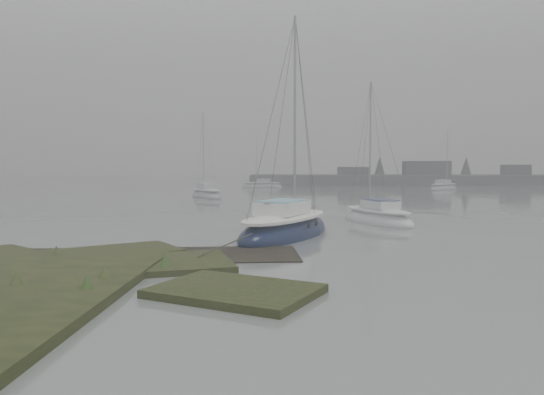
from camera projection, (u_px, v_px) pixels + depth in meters
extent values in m
plane|color=slate|center=(271.00, 200.00, 42.31)|extent=(160.00, 160.00, 0.00)
cube|color=#4C4F51|center=(468.00, 181.00, 73.16)|extent=(60.00, 8.00, 1.60)
cube|color=#424247|center=(353.00, 175.00, 72.74)|extent=(4.00, 3.00, 2.20)
cube|color=#424247|center=(426.00, 172.00, 72.32)|extent=(6.00, 3.00, 3.00)
cube|color=#424247|center=(515.00, 174.00, 71.87)|extent=(3.00, 3.00, 2.50)
cone|color=#384238|center=(380.00, 169.00, 74.53)|extent=(2.00, 2.00, 3.50)
cone|color=#384238|center=(466.00, 169.00, 74.06)|extent=(2.00, 2.00, 3.50)
ellipsoid|color=#0C1632|center=(286.00, 234.00, 21.29)|extent=(4.85, 7.16, 1.66)
ellipsoid|color=white|center=(286.00, 218.00, 21.25)|extent=(4.08, 6.18, 0.47)
cube|color=white|center=(283.00, 208.00, 20.96)|extent=(2.30, 2.74, 0.49)
cube|color=#84BED2|center=(283.00, 201.00, 20.94)|extent=(2.13, 2.52, 0.08)
cylinder|color=#939399|center=(295.00, 113.00, 21.77)|extent=(0.11, 0.11, 7.82)
cylinder|color=#939399|center=(280.00, 201.00, 20.77)|extent=(1.20, 2.53, 0.09)
ellipsoid|color=white|center=(377.00, 221.00, 26.31)|extent=(3.91, 5.65, 1.31)
ellipsoid|color=white|center=(377.00, 211.00, 26.28)|extent=(3.29, 4.87, 0.37)
cube|color=white|center=(380.00, 204.00, 26.05)|extent=(1.84, 2.17, 0.39)
cube|color=navy|center=(380.00, 200.00, 26.03)|extent=(1.70, 2.00, 0.06)
cylinder|color=#939399|center=(370.00, 143.00, 26.70)|extent=(0.08, 0.08, 6.18)
cylinder|color=#939399|center=(382.00, 200.00, 25.89)|extent=(0.98, 1.99, 0.07)
ellipsoid|color=#A5A9AE|center=(206.00, 196.00, 46.10)|extent=(4.31, 5.92, 1.39)
ellipsoid|color=silver|center=(206.00, 190.00, 46.06)|extent=(3.63, 5.10, 0.39)
cube|color=silver|center=(207.00, 186.00, 45.82)|extent=(1.99, 2.30, 0.41)
cube|color=silver|center=(207.00, 184.00, 45.81)|extent=(1.84, 2.12, 0.07)
cylinder|color=#939399|center=(203.00, 149.00, 46.50)|extent=(0.09, 0.09, 6.52)
cylinder|color=#939399|center=(208.00, 184.00, 45.66)|extent=(1.12, 2.06, 0.07)
ellipsoid|color=#AAAEB3|center=(444.00, 189.00, 59.67)|extent=(4.78, 5.08, 1.28)
ellipsoid|color=silver|center=(444.00, 184.00, 59.64)|extent=(4.07, 4.35, 0.36)
cube|color=silver|center=(443.00, 182.00, 59.45)|extent=(2.04, 2.10, 0.38)
cube|color=#B5BAC0|center=(443.00, 180.00, 59.44)|extent=(1.88, 1.93, 0.06)
cylinder|color=#939399|center=(447.00, 155.00, 59.91)|extent=(0.08, 0.08, 6.01)
cylinder|color=#939399|center=(443.00, 180.00, 59.33)|extent=(1.44, 1.62, 0.07)
ellipsoid|color=#AAAEB4|center=(262.00, 187.00, 65.08)|extent=(5.01, 1.70, 1.21)
ellipsoid|color=silver|center=(262.00, 183.00, 65.05)|extent=(4.37, 1.37, 0.34)
cube|color=silver|center=(263.00, 180.00, 65.02)|extent=(1.73, 1.09, 0.36)
cube|color=#B6B9C1|center=(263.00, 179.00, 65.00)|extent=(1.58, 1.02, 0.06)
cylinder|color=#939399|center=(256.00, 158.00, 64.88)|extent=(0.08, 0.08, 5.71)
cylinder|color=#939399|center=(265.00, 179.00, 65.00)|extent=(2.00, 0.09, 0.06)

